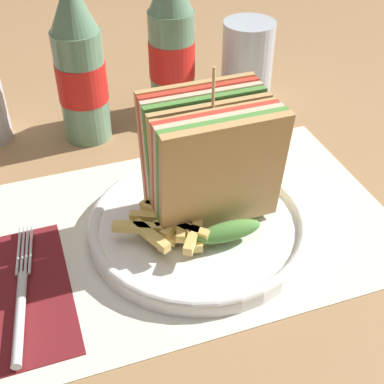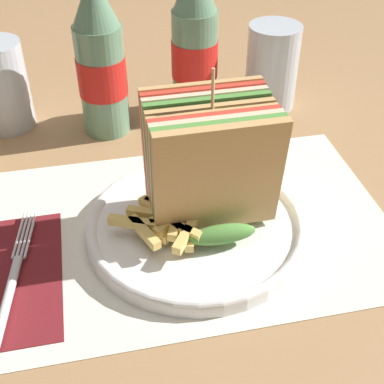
{
  "view_description": "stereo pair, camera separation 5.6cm",
  "coord_description": "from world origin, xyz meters",
  "views": [
    {
      "loc": [
        -0.13,
        -0.41,
        0.39
      ],
      "look_at": [
        0.01,
        0.01,
        0.04
      ],
      "focal_mm": 50.0,
      "sensor_mm": 36.0,
      "label": 1
    },
    {
      "loc": [
        -0.08,
        -0.42,
        0.39
      ],
      "look_at": [
        0.01,
        0.01,
        0.04
      ],
      "focal_mm": 50.0,
      "sensor_mm": 36.0,
      "label": 2
    }
  ],
  "objects": [
    {
      "name": "fries_pile",
      "position": [
        -0.02,
        -0.02,
        0.03
      ],
      "size": [
        0.11,
        0.09,
        0.02
      ],
      "color": "#E5C166",
      "rests_on": "plate_main"
    },
    {
      "name": "ground_plane",
      "position": [
        0.0,
        0.0,
        0.0
      ],
      "size": [
        4.0,
        4.0,
        0.0
      ],
      "primitive_type": "plane",
      "color": "#9E754C"
    },
    {
      "name": "club_sandwich",
      "position": [
        0.03,
        0.0,
        0.08
      ],
      "size": [
        0.13,
        0.11,
        0.17
      ],
      "color": "tan",
      "rests_on": "plate_main"
    },
    {
      "name": "coke_bottle_near",
      "position": [
        -0.06,
        0.22,
        0.1
      ],
      "size": [
        0.06,
        0.06,
        0.24
      ],
      "color": "slate",
      "rests_on": "ground_plane"
    },
    {
      "name": "ketchup_blob",
      "position": [
        -0.02,
        0.01,
        0.03
      ],
      "size": [
        0.04,
        0.04,
        0.01
      ],
      "color": "maroon",
      "rests_on": "plate_main"
    },
    {
      "name": "plate_main",
      "position": [
        0.01,
        -0.01,
        0.01
      ],
      "size": [
        0.23,
        0.23,
        0.02
      ],
      "color": "white",
      "rests_on": "ground_plane"
    },
    {
      "name": "glass_near",
      "position": [
        0.18,
        0.24,
        0.05
      ],
      "size": [
        0.07,
        0.07,
        0.12
      ],
      "color": "silver",
      "rests_on": "ground_plane"
    },
    {
      "name": "fork",
      "position": [
        -0.18,
        -0.05,
        0.01
      ],
      "size": [
        0.04,
        0.17,
        0.01
      ],
      "rotation": [
        0.0,
        0.0,
        -0.14
      ],
      "color": "silver",
      "rests_on": "napkin"
    },
    {
      "name": "glass_far",
      "position": [
        -0.2,
        0.26,
        0.05
      ],
      "size": [
        0.07,
        0.07,
        0.12
      ],
      "color": "silver",
      "rests_on": "ground_plane"
    },
    {
      "name": "placemat",
      "position": [
        -0.0,
        -0.0,
        0.0
      ],
      "size": [
        0.45,
        0.29,
        0.0
      ],
      "color": "silver",
      "rests_on": "ground_plane"
    },
    {
      "name": "coke_bottle_far",
      "position": [
        0.07,
        0.25,
        0.1
      ],
      "size": [
        0.06,
        0.06,
        0.24
      ],
      "color": "slate",
      "rests_on": "ground_plane"
    }
  ]
}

